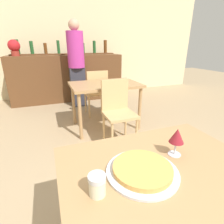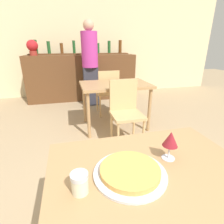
# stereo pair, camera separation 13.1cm
# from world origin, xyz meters

# --- Properties ---
(wall_back) EXTENTS (8.00, 0.05, 2.80)m
(wall_back) POSITION_xyz_m (0.00, 4.31, 1.40)
(wall_back) COLOR beige
(wall_back) RESTS_ON ground_plane
(dining_table_near) EXTENTS (1.00, 0.71, 0.72)m
(dining_table_near) POSITION_xyz_m (0.00, 0.00, 0.63)
(dining_table_near) COLOR #A87F51
(dining_table_near) RESTS_ON ground_plane
(dining_table_far) EXTENTS (1.06, 0.72, 0.73)m
(dining_table_far) POSITION_xyz_m (0.35, 1.97, 0.65)
(dining_table_far) COLOR #A87F51
(dining_table_far) RESTS_ON ground_plane
(bar_counter) EXTENTS (2.60, 0.56, 1.08)m
(bar_counter) POSITION_xyz_m (0.00, 3.80, 0.54)
(bar_counter) COLOR brown
(bar_counter) RESTS_ON ground_plane
(bar_back_shelf) EXTENTS (2.39, 0.24, 0.34)m
(bar_back_shelf) POSITION_xyz_m (-0.00, 3.94, 1.16)
(bar_back_shelf) COLOR brown
(bar_back_shelf) RESTS_ON bar_counter
(chair_far_side_front) EXTENTS (0.40, 0.40, 0.87)m
(chair_far_side_front) POSITION_xyz_m (0.35, 1.44, 0.50)
(chair_far_side_front) COLOR tan
(chair_far_side_front) RESTS_ON ground_plane
(chair_far_side_back) EXTENTS (0.40, 0.40, 0.87)m
(chair_far_side_back) POSITION_xyz_m (0.35, 2.50, 0.50)
(chair_far_side_back) COLOR tan
(chair_far_side_back) RESTS_ON ground_plane
(pizza_tray) EXTENTS (0.35, 0.35, 0.04)m
(pizza_tray) POSITION_xyz_m (-0.11, -0.02, 0.74)
(pizza_tray) COLOR silver
(pizza_tray) RESTS_ON dining_table_near
(cheese_shaker) EXTENTS (0.07, 0.07, 0.09)m
(cheese_shaker) POSITION_xyz_m (-0.35, -0.07, 0.77)
(cheese_shaker) COLOR beige
(cheese_shaker) RESTS_ON dining_table_near
(person_standing) EXTENTS (0.34, 0.34, 1.78)m
(person_standing) POSITION_xyz_m (0.13, 3.22, 0.97)
(person_standing) COLOR #2D2D38
(person_standing) RESTS_ON ground_plane
(wine_glass) EXTENTS (0.08, 0.08, 0.16)m
(wine_glass) POSITION_xyz_m (0.13, 0.05, 0.83)
(wine_glass) COLOR silver
(wine_glass) RESTS_ON dining_table_near
(potted_plant) EXTENTS (0.24, 0.24, 0.33)m
(potted_plant) POSITION_xyz_m (-1.05, 3.75, 1.26)
(potted_plant) COLOR maroon
(potted_plant) RESTS_ON bar_counter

